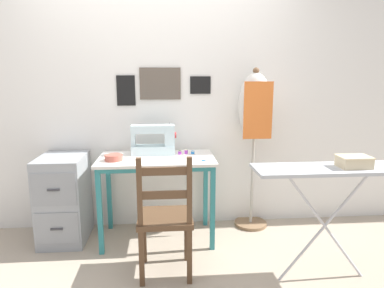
% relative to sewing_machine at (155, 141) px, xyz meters
% --- Properties ---
extents(ground_plane, '(14.00, 14.00, 0.00)m').
position_rel_sewing_machine_xyz_m(ground_plane, '(0.01, -0.41, -0.90)').
color(ground_plane, tan).
extents(wall_back, '(10.00, 0.07, 2.55)m').
position_rel_sewing_machine_xyz_m(wall_back, '(0.01, 0.23, 0.38)').
color(wall_back, silver).
rests_on(wall_back, ground_plane).
extents(sewing_table, '(1.02, 0.58, 0.77)m').
position_rel_sewing_machine_xyz_m(sewing_table, '(0.01, -0.14, -0.23)').
color(sewing_table, silver).
rests_on(sewing_table, ground_plane).
extents(sewing_machine, '(0.41, 0.16, 0.29)m').
position_rel_sewing_machine_xyz_m(sewing_machine, '(0.00, 0.00, 0.00)').
color(sewing_machine, silver).
rests_on(sewing_machine, sewing_table).
extents(fabric_bowl, '(0.15, 0.15, 0.05)m').
position_rel_sewing_machine_xyz_m(fabric_bowl, '(-0.35, -0.21, -0.10)').
color(fabric_bowl, '#B25647').
rests_on(fabric_bowl, sewing_table).
extents(scissors, '(0.12, 0.09, 0.01)m').
position_rel_sewing_machine_xyz_m(scissors, '(0.43, -0.30, -0.12)').
color(scissors, silver).
rests_on(scissors, sewing_table).
extents(thread_spool_near_machine, '(0.04, 0.04, 0.04)m').
position_rel_sewing_machine_xyz_m(thread_spool_near_machine, '(0.22, -0.04, -0.11)').
color(thread_spool_near_machine, purple).
rests_on(thread_spool_near_machine, sewing_table).
extents(thread_spool_mid_table, '(0.04, 0.04, 0.04)m').
position_rel_sewing_machine_xyz_m(thread_spool_mid_table, '(0.28, -0.03, -0.10)').
color(thread_spool_mid_table, purple).
rests_on(thread_spool_mid_table, sewing_table).
extents(thread_spool_far_edge, '(0.04, 0.04, 0.03)m').
position_rel_sewing_machine_xyz_m(thread_spool_far_edge, '(0.34, -0.04, -0.11)').
color(thread_spool_far_edge, '#2875C1').
rests_on(thread_spool_far_edge, sewing_table).
extents(wooden_chair, '(0.40, 0.38, 0.94)m').
position_rel_sewing_machine_xyz_m(wooden_chair, '(0.08, -0.72, -0.45)').
color(wooden_chair, '#513823').
rests_on(wooden_chair, ground_plane).
extents(filing_cabinet, '(0.39, 0.53, 0.78)m').
position_rel_sewing_machine_xyz_m(filing_cabinet, '(-0.83, -0.07, -0.51)').
color(filing_cabinet, '#93999E').
rests_on(filing_cabinet, ground_plane).
extents(dress_form, '(0.32, 0.32, 1.55)m').
position_rel_sewing_machine_xyz_m(dress_form, '(0.94, 0.08, 0.22)').
color(dress_form, '#846647').
rests_on(dress_form, ground_plane).
extents(ironing_board, '(1.06, 0.32, 0.86)m').
position_rel_sewing_machine_xyz_m(ironing_board, '(1.23, -0.87, -0.10)').
color(ironing_board, '#ADB2B7').
rests_on(ironing_board, ground_plane).
extents(storage_box, '(0.22, 0.16, 0.08)m').
position_rel_sewing_machine_xyz_m(storage_box, '(1.39, -0.89, -0.00)').
color(storage_box, beige).
rests_on(storage_box, ironing_board).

